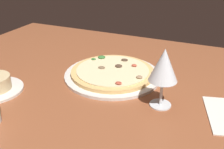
{
  "coord_description": "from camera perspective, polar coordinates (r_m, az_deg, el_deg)",
  "views": [
    {
      "loc": [
        -29.84,
        67.41,
        45.48
      ],
      "look_at": [
        1.78,
        -4.56,
        7.0
      ],
      "focal_mm": 42.64,
      "sensor_mm": 36.0,
      "label": 1
    }
  ],
  "objects": [
    {
      "name": "dining_table",
      "position": [
        0.86,
        -0.14,
        -4.45
      ],
      "size": [
        150.0,
        110.0,
        4.0
      ],
      "primitive_type": "cube",
      "color": "brown",
      "rests_on": "ground"
    },
    {
      "name": "pizza_main",
      "position": [
        0.93,
        0.13,
        0.33
      ],
      "size": [
        33.51,
        33.51,
        3.36
      ],
      "color": "silver",
      "rests_on": "dining_table"
    },
    {
      "name": "wine_glass_far",
      "position": [
        0.72,
        11.04,
        1.7
      ],
      "size": [
        8.03,
        8.03,
        17.29
      ],
      "color": "silver",
      "rests_on": "dining_table"
    }
  ]
}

